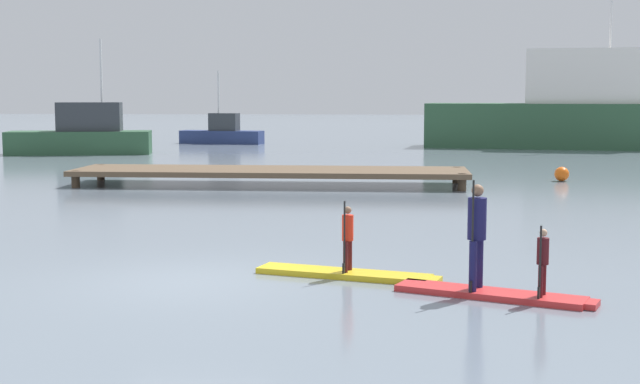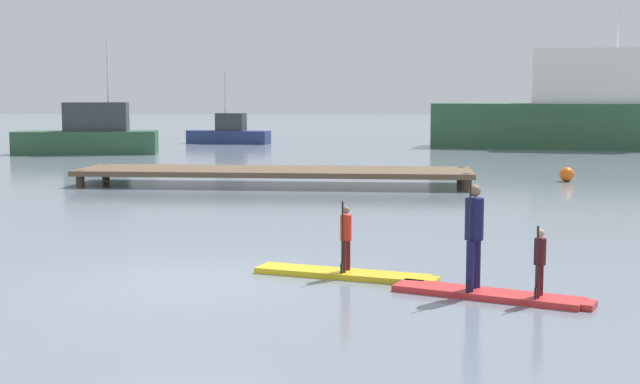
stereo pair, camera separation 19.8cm
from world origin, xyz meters
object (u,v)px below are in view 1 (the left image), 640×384
fishing_boat_white_large (563,111)px  paddleboard_near (347,274)px  paddler_adult (477,229)px  fishing_boat_green_midground (82,135)px  motor_boat_small_navy (222,133)px  mooring_buoy_near (562,174)px  paddler_child_solo (347,235)px  paddleboard_far (494,294)px  paddler_child_front (542,259)px

fishing_boat_white_large → paddleboard_near: bearing=-105.7°
paddler_adult → fishing_boat_green_midground: size_ratio=0.23×
fishing_boat_green_midground → motor_boat_small_navy: 11.60m
paddler_adult → motor_boat_small_navy: (-12.15, 41.64, -0.39)m
fishing_boat_green_midground → paddleboard_near: bearing=-62.8°
mooring_buoy_near → fishing_boat_white_large: bearing=79.5°
paddleboard_near → mooring_buoy_near: size_ratio=6.20×
paddleboard_near → fishing_boat_white_large: (10.57, 37.52, 2.12)m
motor_boat_small_navy → mooring_buoy_near: motor_boat_small_navy is taller
paddler_child_solo → paddler_adult: paddler_adult is taller
paddleboard_near → fishing_boat_green_midground: size_ratio=0.43×
fishing_boat_green_midground → motor_boat_small_navy: bearing=62.0°
paddleboard_near → paddler_adult: size_ratio=1.87×
paddleboard_far → paddler_child_front: paddler_child_front is taller
paddler_child_solo → motor_boat_small_navy: size_ratio=0.23×
paddleboard_near → paddler_child_solo: paddler_child_solo is taller
paddler_child_front → fishing_boat_white_large: 39.92m
paddleboard_near → motor_boat_small_navy: size_ratio=0.60×
paddleboard_far → paddler_adult: bearing=158.9°
paddler_adult → motor_boat_small_navy: 43.38m
mooring_buoy_near → paddler_child_front: bearing=-101.3°
paddleboard_far → paddler_adult: 1.05m
motor_boat_small_navy → mooring_buoy_near: bearing=-53.6°
paddler_child_solo → paddler_child_front: size_ratio=1.13×
paddler_child_solo → paddler_adult: 2.45m
fishing_boat_green_midground → motor_boat_small_navy: size_ratio=1.40×
paddleboard_near → fishing_boat_green_midground: bearing=117.2°
paddler_child_front → mooring_buoy_near: paddler_child_front is taller
fishing_boat_white_large → motor_boat_small_navy: bearing=172.1°
paddler_adult → motor_boat_small_navy: motor_boat_small_navy is taller
paddleboard_near → paddler_adult: paddler_adult is taller
paddler_child_front → fishing_boat_green_midground: 36.81m
paddleboard_far → paddler_adult: (-0.28, 0.11, 1.00)m
paddler_child_solo → paddleboard_far: 2.81m
fishing_boat_white_large → mooring_buoy_near: fishing_boat_white_large is taller
paddler_adult → paddleboard_far: bearing=-21.1°
paddler_child_solo → paddler_child_front: (3.04, -1.64, -0.06)m
paddler_child_solo → paddler_adult: bearing=-30.8°
paddler_child_front → mooring_buoy_near: 19.49m
paddler_child_solo → fishing_boat_green_midground: 33.91m
paddler_adult → paddler_child_solo: bearing=149.2°
motor_boat_small_navy → mooring_buoy_near: (16.94, -22.93, -0.40)m
paddler_adult → motor_boat_small_navy: size_ratio=0.32×
paddler_adult → mooring_buoy_near: paddler_adult is taller
paddler_child_solo → fishing_boat_green_midground: size_ratio=0.16×
fishing_boat_white_large → paddleboard_far: bearing=-101.9°
paddler_child_front → mooring_buoy_near: bearing=78.7°
mooring_buoy_near → paddleboard_far: bearing=-103.5°
paddler_child_solo → paddler_child_front: paddler_child_solo is taller
paddleboard_near → fishing_boat_green_midground: (-15.50, 30.14, 0.94)m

